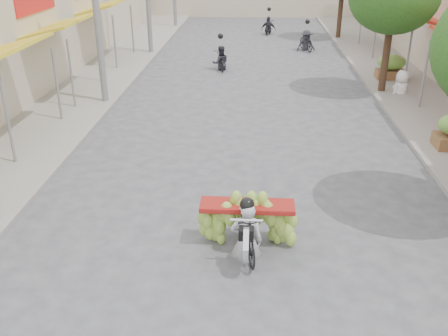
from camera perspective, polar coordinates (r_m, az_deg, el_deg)
sidewalk_left at (r=22.93m, az=-15.22°, el=9.60°), size 4.00×60.00×0.12m
sidewalk_right at (r=22.80m, az=20.91°, el=8.75°), size 4.00×60.00×0.12m
produce_crate_far at (r=23.35m, az=18.58°, el=11.11°), size 1.20×0.88×1.16m
banana_motorbike at (r=9.88m, az=2.63°, el=-5.80°), size 2.20×1.85×2.17m
pedestrian at (r=21.08m, az=19.85°, el=10.47°), size 1.05×0.93×1.83m
bg_motorbike_a at (r=24.19m, az=-0.40°, el=12.94°), size 0.88×1.57×1.95m
bg_motorbike_b at (r=28.89m, az=9.42°, el=14.71°), size 1.17×1.86×1.95m
bg_motorbike_c at (r=33.85m, az=5.13°, el=16.35°), size 1.05×1.59×1.95m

